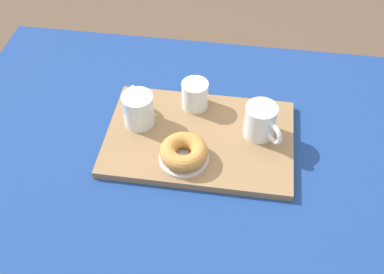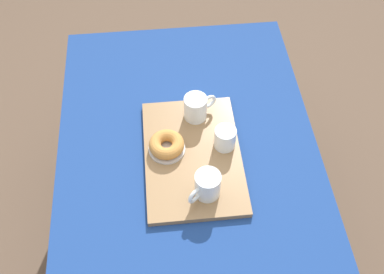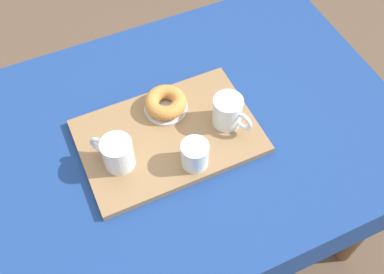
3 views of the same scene
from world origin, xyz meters
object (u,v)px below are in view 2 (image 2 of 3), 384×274
object	(u,v)px
water_glass_near	(225,139)
donut_plate_left	(167,149)
sugar_donut_left	(167,145)
dining_table	(191,184)
serving_tray	(193,156)
tea_mug_left	(207,186)
tea_mug_right	(196,108)

from	to	relation	value
water_glass_near	donut_plate_left	size ratio (longest dim) A/B	0.62
donut_plate_left	sugar_donut_left	distance (m)	0.02
dining_table	water_glass_near	distance (m)	0.21
dining_table	water_glass_near	xyz separation A→B (m)	(-0.07, 0.12, 0.15)
donut_plate_left	sugar_donut_left	bearing A→B (deg)	0.00
dining_table	serving_tray	size ratio (longest dim) A/B	2.99
donut_plate_left	sugar_donut_left	size ratio (longest dim) A/B	1.05
water_glass_near	sugar_donut_left	xyz separation A→B (m)	(0.00, -0.19, -0.01)
dining_table	sugar_donut_left	distance (m)	0.17
tea_mug_left	water_glass_near	distance (m)	0.20
tea_mug_left	donut_plate_left	size ratio (longest dim) A/B	0.86
tea_mug_right	sugar_donut_left	distance (m)	0.18
dining_table	serving_tray	bearing A→B (deg)	165.97
donut_plate_left	tea_mug_left	bearing A→B (deg)	32.38
tea_mug_right	water_glass_near	size ratio (longest dim) A/B	1.53
tea_mug_left	tea_mug_right	bearing A→B (deg)	-179.80
dining_table	water_glass_near	bearing A→B (deg)	121.42
serving_tray	tea_mug_left	world-z (taller)	tea_mug_left
serving_tray	dining_table	bearing A→B (deg)	-14.03
tea_mug_left	donut_plate_left	xyz separation A→B (m)	(-0.18, -0.11, -0.04)
water_glass_near	donut_plate_left	world-z (taller)	water_glass_near
dining_table	tea_mug_left	xyz separation A→B (m)	(0.10, 0.04, 0.16)
serving_tray	donut_plate_left	distance (m)	0.09
tea_mug_right	serving_tray	bearing A→B (deg)	-9.68
serving_tray	water_glass_near	size ratio (longest dim) A/B	6.24
water_glass_near	donut_plate_left	bearing A→B (deg)	-89.99
dining_table	donut_plate_left	xyz separation A→B (m)	(-0.07, -0.07, 0.12)
tea_mug_right	dining_table	bearing A→B (deg)	-10.66
water_glass_near	donut_plate_left	xyz separation A→B (m)	(0.00, -0.19, -0.03)
tea_mug_right	sugar_donut_left	bearing A→B (deg)	-39.40
dining_table	serving_tray	distance (m)	0.11
serving_tray	water_glass_near	distance (m)	0.12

